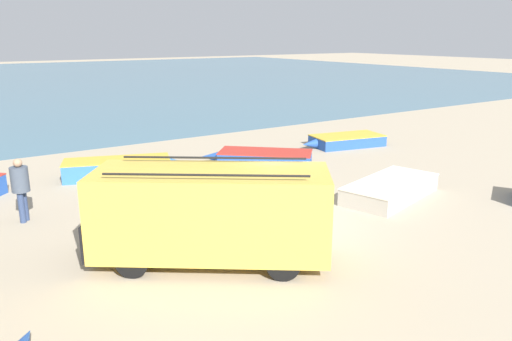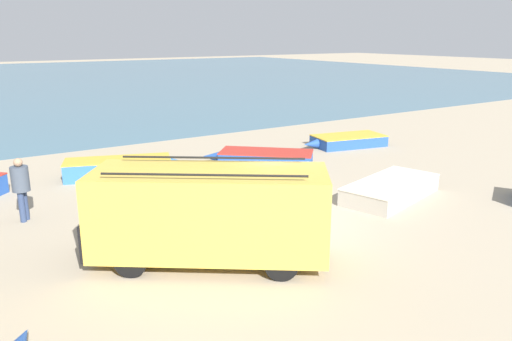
# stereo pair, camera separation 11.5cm
# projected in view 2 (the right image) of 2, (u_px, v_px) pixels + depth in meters

# --- Properties ---
(ground_plane) EXTENTS (200.00, 200.00, 0.00)m
(ground_plane) POSITION_uv_depth(u_px,v_px,m) (280.00, 220.00, 14.12)
(ground_plane) COLOR tan
(sea_water) EXTENTS (120.00, 80.00, 0.01)m
(sea_water) POSITION_uv_depth(u_px,v_px,m) (11.00, 81.00, 56.20)
(sea_water) COLOR #477084
(sea_water) RESTS_ON ground_plane
(parked_van) EXTENTS (5.40, 4.61, 2.31)m
(parked_van) POSITION_uv_depth(u_px,v_px,m) (209.00, 212.00, 11.23)
(parked_van) COLOR gold
(parked_van) RESTS_ON ground_plane
(fishing_rowboat_0) EXTENTS (3.96, 3.76, 0.58)m
(fishing_rowboat_0) POSITION_uv_depth(u_px,v_px,m) (263.00, 158.00, 19.96)
(fishing_rowboat_0) COLOR #234CA3
(fishing_rowboat_0) RESTS_ON ground_plane
(fishing_rowboat_1) EXTENTS (4.61, 2.60, 0.56)m
(fishing_rowboat_1) POSITION_uv_depth(u_px,v_px,m) (392.00, 189.00, 16.06)
(fishing_rowboat_1) COLOR #ADA89E
(fishing_rowboat_1) RESTS_ON ground_plane
(fishing_rowboat_4) EXTENTS (4.65, 2.49, 0.68)m
(fishing_rowboat_4) POSITION_uv_depth(u_px,v_px,m) (124.00, 168.00, 18.38)
(fishing_rowboat_4) COLOR #2D66AD
(fishing_rowboat_4) RESTS_ON ground_plane
(fishing_rowboat_5) EXTENTS (4.14, 2.31, 0.51)m
(fishing_rowboat_5) POSITION_uv_depth(u_px,v_px,m) (347.00, 141.00, 23.46)
(fishing_rowboat_5) COLOR #234CA3
(fishing_rowboat_5) RESTS_ON ground_plane
(fisherman_1) EXTENTS (0.48, 0.48, 1.82)m
(fisherman_1) POSITION_uv_depth(u_px,v_px,m) (21.00, 184.00, 13.77)
(fisherman_1) COLOR navy
(fisherman_1) RESTS_ON ground_plane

